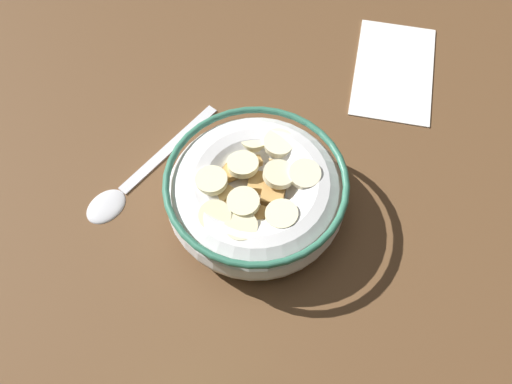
{
  "coord_description": "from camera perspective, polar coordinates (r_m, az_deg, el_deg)",
  "views": [
    {
      "loc": [
        21.46,
        10.79,
        44.95
      ],
      "look_at": [
        0.0,
        0.0,
        3.0
      ],
      "focal_mm": 39.7,
      "sensor_mm": 36.0,
      "label": 1
    }
  ],
  "objects": [
    {
      "name": "cereal_bowl",
      "position": [
        0.49,
        -0.0,
        -0.11
      ],
      "size": [
        15.56,
        15.56,
        5.46
      ],
      "color": "white",
      "rests_on": "ground_plane"
    },
    {
      "name": "spoon",
      "position": [
        0.53,
        -12.86,
        0.68
      ],
      "size": [
        16.45,
        5.62,
        0.8
      ],
      "color": "silver",
      "rests_on": "ground_plane"
    },
    {
      "name": "folded_napkin",
      "position": [
        0.62,
        13.73,
        11.85
      ],
      "size": [
        15.01,
        11.26,
        0.3
      ],
      "primitive_type": "cube",
      "rotation": [
        0.0,
        0.0,
        0.27
      ],
      "color": "white",
      "rests_on": "ground_plane"
    },
    {
      "name": "ground_plane",
      "position": [
        0.52,
        0.0,
        -2.2
      ],
      "size": [
        112.92,
        112.92,
        2.0
      ],
      "primitive_type": "cube",
      "color": "brown"
    }
  ]
}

